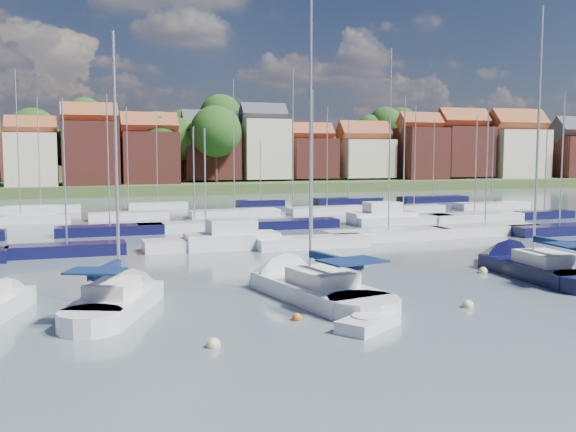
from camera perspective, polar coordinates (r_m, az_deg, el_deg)
name	(u,v)px	position (r m, az deg, el deg)	size (l,w,h in m)	color
ground	(236,220)	(69.23, -4.67, -0.39)	(260.00, 260.00, 0.00)	#42535A
sailboat_left	(124,299)	(31.25, -14.38, -7.18)	(6.31, 10.22, 13.64)	silver
sailboat_centre	(299,286)	(33.30, 1.00, -6.24)	(5.61, 12.87, 16.89)	silver
sailboat_navy	(522,267)	(41.42, 20.12, -4.24)	(4.10, 12.42, 16.90)	black
tender	(368,323)	(26.82, 7.17, -9.40)	(3.33, 2.89, 0.66)	silver
buoy_b	(214,347)	(24.41, -6.63, -11.53)	(0.54, 0.54, 0.54)	beige
buoy_c	(297,320)	(28.03, 0.79, -9.24)	(0.43, 0.43, 0.43)	#D85914
buoy_d	(468,307)	(31.40, 15.70, -7.83)	(0.52, 0.52, 0.52)	beige
buoy_e	(483,273)	(40.51, 16.94, -4.86)	(0.54, 0.54, 0.54)	beige
buoy_g	(293,283)	(35.72, 0.45, -6.00)	(0.52, 0.52, 0.52)	beige
marina_field	(266,220)	(65.04, -2.00, -0.38)	(79.62, 41.41, 15.93)	silver
far_shore_town	(152,164)	(160.61, -12.00, 4.53)	(212.46, 90.00, 22.27)	#3F5028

